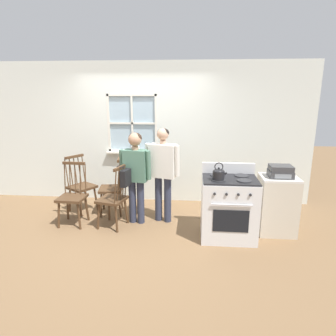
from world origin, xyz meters
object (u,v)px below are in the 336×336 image
(chair_near_wall, at_px, (73,197))
(person_teen_center, at_px, (163,167))
(handbag, at_px, (125,177))
(kettle, at_px, (219,174))
(chair_by_window, at_px, (113,200))
(stove, at_px, (229,207))
(person_elderly_left, at_px, (136,169))
(chair_near_stove, at_px, (112,189))
(side_counter, at_px, (277,205))
(potted_plant, at_px, (135,148))
(stereo, at_px, (281,171))
(chair_center_cluster, at_px, (81,187))

(chair_near_wall, height_order, person_teen_center, person_teen_center)
(person_teen_center, xyz_separation_m, handbag, (-0.55, -0.35, -0.10))
(kettle, bearing_deg, chair_near_wall, 170.87)
(handbag, bearing_deg, chair_by_window, 166.35)
(stove, bearing_deg, person_elderly_left, 165.26)
(chair_near_stove, height_order, side_counter, chair_near_stove)
(potted_plant, xyz_separation_m, side_counter, (2.43, -1.20, -0.62))
(chair_near_stove, relative_size, stereo, 3.02)
(person_teen_center, bearing_deg, potted_plant, 140.84)
(stove, distance_m, kettle, 0.59)
(chair_near_stove, xyz_separation_m, potted_plant, (0.30, 0.69, 0.61))
(chair_near_wall, bearing_deg, stove, -3.35)
(chair_near_wall, distance_m, chair_center_cluster, 0.57)
(potted_plant, relative_size, handbag, 0.97)
(potted_plant, xyz_separation_m, stereo, (2.43, -1.22, -0.08))
(stereo, bearing_deg, handbag, -178.40)
(stove, height_order, stereo, stove)
(chair_center_cluster, height_order, chair_near_stove, same)
(chair_center_cluster, height_order, handbag, same)
(stove, xyz_separation_m, handbag, (-1.58, 0.14, 0.38))
(chair_near_wall, relative_size, person_teen_center, 0.65)
(chair_near_stove, relative_size, person_teen_center, 0.65)
(person_teen_center, relative_size, stereo, 4.65)
(chair_by_window, relative_size, handbag, 3.34)
(chair_near_stove, distance_m, person_elderly_left, 0.77)
(chair_by_window, height_order, stereo, stereo)
(stove, relative_size, handbag, 3.53)
(person_teen_center, height_order, stove, person_teen_center)
(chair_by_window, bearing_deg, stereo, 103.89)
(chair_near_wall, distance_m, person_teen_center, 1.57)
(person_teen_center, xyz_separation_m, side_counter, (1.79, -0.26, -0.50))
(person_elderly_left, bearing_deg, chair_by_window, -142.62)
(kettle, height_order, potted_plant, potted_plant)
(kettle, bearing_deg, side_counter, 20.86)
(stove, distance_m, side_counter, 0.80)
(chair_near_wall, height_order, stove, stove)
(chair_by_window, bearing_deg, handbag, 90.00)
(chair_near_stove, relative_size, kettle, 4.15)
(chair_near_stove, bearing_deg, chair_center_cluster, -105.30)
(kettle, bearing_deg, stove, 36.32)
(person_teen_center, xyz_separation_m, potted_plant, (-0.64, 0.94, 0.12))
(chair_near_wall, relative_size, person_elderly_left, 0.68)
(chair_center_cluster, distance_m, stereo, 3.42)
(chair_center_cluster, height_order, person_teen_center, person_teen_center)
(person_teen_center, bearing_deg, chair_near_stove, -178.09)
(person_teen_center, bearing_deg, person_elderly_left, -149.83)
(chair_near_stove, height_order, potted_plant, potted_plant)
(person_elderly_left, height_order, side_counter, person_elderly_left)
(person_elderly_left, bearing_deg, chair_center_cluster, 167.56)
(kettle, relative_size, handbag, 0.80)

